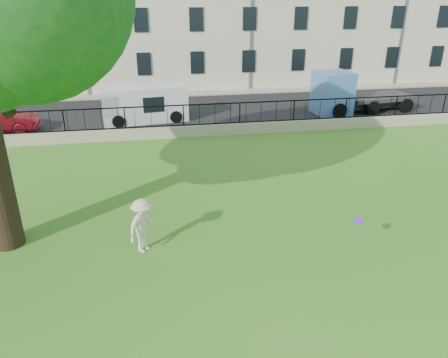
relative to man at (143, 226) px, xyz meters
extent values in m
plane|color=#34761C|center=(2.12, -1.24, -0.85)|extent=(120.00, 120.00, 0.00)
cube|color=tan|center=(2.12, 10.76, -0.55)|extent=(50.00, 0.40, 0.60)
cube|color=black|center=(2.12, 10.76, -0.22)|extent=(50.00, 0.05, 0.06)
cube|color=black|center=(2.12, 10.76, 0.85)|extent=(50.00, 0.05, 0.06)
cube|color=black|center=(2.12, 15.46, -0.85)|extent=(60.00, 9.00, 0.01)
cube|color=tan|center=(2.12, 20.66, -0.79)|extent=(60.00, 1.40, 0.12)
imported|color=beige|center=(0.00, 0.00, 0.00)|extent=(1.19, 1.25, 1.70)
cylinder|color=purple|center=(6.12, -1.30, 0.33)|extent=(0.29, 0.29, 0.12)
cube|color=silver|center=(0.12, 14.16, 0.17)|extent=(5.05, 2.49, 2.04)
cube|color=#537EC2|center=(13.65, 14.05, 0.45)|extent=(6.38, 2.85, 2.59)
camera|label=1|loc=(0.49, -11.45, 6.44)|focal=35.00mm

